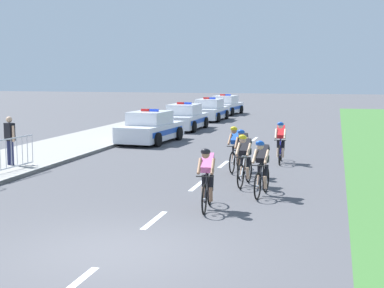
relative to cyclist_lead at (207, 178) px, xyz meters
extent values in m
plane|color=#4C4C51|center=(-0.92, -3.54, -0.79)|extent=(160.00, 160.00, 0.00)
cube|color=gray|center=(-8.48, 10.46, -0.73)|extent=(3.91, 60.00, 0.12)
cube|color=#9E9E99|center=(-6.60, 10.46, -0.72)|extent=(0.16, 60.00, 0.13)
cube|color=white|center=(-0.92, -5.24, -0.78)|extent=(0.14, 1.60, 0.01)
cube|color=white|center=(-0.92, -1.24, -0.78)|extent=(0.14, 1.60, 0.01)
cube|color=white|center=(-0.92, 2.76, -0.78)|extent=(0.14, 1.60, 0.01)
cube|color=white|center=(-0.92, 6.76, -0.78)|extent=(0.14, 1.60, 0.01)
cube|color=white|center=(-0.92, 10.76, -0.78)|extent=(0.14, 1.60, 0.01)
cube|color=white|center=(-0.92, 14.76, -0.78)|extent=(0.14, 1.60, 0.01)
torus|color=black|center=(0.04, -0.48, -0.42)|extent=(0.11, 0.73, 0.72)
cylinder|color=#99999E|center=(0.04, -0.48, -0.42)|extent=(0.07, 0.07, 0.06)
torus|color=black|center=(-0.05, 0.52, -0.42)|extent=(0.11, 0.73, 0.72)
cylinder|color=#99999E|center=(-0.05, 0.52, -0.42)|extent=(0.07, 0.07, 0.06)
cylinder|color=black|center=(0.00, -0.03, 0.11)|extent=(0.09, 0.55, 0.04)
cylinder|color=black|center=(0.02, -0.20, -0.21)|extent=(0.08, 0.48, 0.63)
cylinder|color=black|center=(-0.02, 0.17, -0.19)|extent=(0.04, 0.04, 0.65)
cylinder|color=black|center=(0.03, -0.38, 0.09)|extent=(0.42, 0.07, 0.03)
cube|color=black|center=(-0.02, 0.17, 0.15)|extent=(0.12, 0.23, 0.05)
cube|color=pink|center=(0.00, 0.05, 0.35)|extent=(0.33, 0.57, 0.44)
cube|color=black|center=(-0.01, 0.16, 0.19)|extent=(0.30, 0.22, 0.18)
cylinder|color=black|center=(0.08, 0.12, -0.15)|extent=(0.13, 0.23, 0.40)
cylinder|color=#9E7051|center=(0.09, 0.04, -0.41)|extent=(0.10, 0.16, 0.36)
cylinder|color=black|center=(-0.10, 0.10, -0.15)|extent=(0.12, 0.18, 0.40)
cylinder|color=#9E7051|center=(-0.09, 0.02, -0.41)|extent=(0.10, 0.13, 0.36)
cylinder|color=#9E7051|center=(0.17, -0.15, 0.30)|extent=(0.11, 0.41, 0.35)
cylinder|color=#9E7051|center=(-0.14, -0.18, 0.30)|extent=(0.11, 0.41, 0.35)
sphere|color=#9E7051|center=(0.02, -0.25, 0.59)|extent=(0.19, 0.19, 0.19)
ellipsoid|color=black|center=(0.02, -0.26, 0.66)|extent=(0.26, 0.33, 0.24)
torus|color=black|center=(1.03, 1.37, -0.42)|extent=(0.11, 0.72, 0.72)
cylinder|color=#99999E|center=(1.03, 1.37, -0.42)|extent=(0.07, 0.07, 0.06)
torus|color=black|center=(1.13, 2.37, -0.42)|extent=(0.11, 0.72, 0.72)
cylinder|color=#99999E|center=(1.13, 2.37, -0.42)|extent=(0.07, 0.07, 0.06)
cylinder|color=black|center=(1.08, 1.82, 0.11)|extent=(0.09, 0.55, 0.04)
cylinder|color=black|center=(1.06, 1.65, -0.21)|extent=(0.09, 0.48, 0.63)
cylinder|color=black|center=(1.10, 2.02, -0.19)|extent=(0.04, 0.04, 0.65)
cylinder|color=black|center=(1.04, 1.47, 0.09)|extent=(0.42, 0.07, 0.03)
cube|color=black|center=(1.10, 2.02, 0.15)|extent=(0.12, 0.23, 0.05)
cube|color=black|center=(1.08, 1.89, 0.35)|extent=(0.33, 0.57, 0.46)
cube|color=black|center=(1.09, 2.01, 0.19)|extent=(0.30, 0.23, 0.18)
cylinder|color=black|center=(1.18, 1.95, -0.15)|extent=(0.13, 0.23, 0.40)
cylinder|color=tan|center=(1.17, 1.87, -0.41)|extent=(0.10, 0.16, 0.36)
cylinder|color=black|center=(1.00, 1.97, -0.15)|extent=(0.13, 0.18, 0.40)
cylinder|color=tan|center=(0.99, 1.89, -0.41)|extent=(0.10, 0.13, 0.36)
cylinder|color=tan|center=(1.22, 1.66, 0.30)|extent=(0.11, 0.41, 0.35)
cylinder|color=tan|center=(0.90, 1.70, 0.30)|extent=(0.11, 0.41, 0.35)
sphere|color=tan|center=(1.05, 1.60, 0.59)|extent=(0.19, 0.19, 0.19)
ellipsoid|color=blue|center=(1.05, 1.59, 0.66)|extent=(0.26, 0.34, 0.24)
torus|color=black|center=(0.37, 2.66, -0.42)|extent=(0.10, 0.73, 0.72)
cylinder|color=#99999E|center=(0.37, 2.66, -0.42)|extent=(0.06, 0.06, 0.06)
torus|color=black|center=(0.46, 3.65, -0.42)|extent=(0.10, 0.73, 0.72)
cylinder|color=#99999E|center=(0.46, 3.65, -0.42)|extent=(0.06, 0.06, 0.06)
cylinder|color=white|center=(0.41, 3.11, 0.11)|extent=(0.08, 0.55, 0.04)
cylinder|color=white|center=(0.40, 2.93, -0.21)|extent=(0.08, 0.48, 0.63)
cylinder|color=white|center=(0.43, 3.30, -0.19)|extent=(0.04, 0.04, 0.65)
cylinder|color=black|center=(0.38, 2.76, 0.09)|extent=(0.42, 0.06, 0.03)
cube|color=black|center=(0.43, 3.30, 0.15)|extent=(0.12, 0.23, 0.05)
cube|color=black|center=(0.42, 3.18, 0.35)|extent=(0.32, 0.57, 0.46)
cube|color=black|center=(0.43, 3.29, 0.19)|extent=(0.30, 0.22, 0.18)
cylinder|color=black|center=(0.51, 3.24, -0.15)|extent=(0.13, 0.23, 0.40)
cylinder|color=tan|center=(0.51, 3.16, -0.41)|extent=(0.10, 0.16, 0.36)
cylinder|color=black|center=(0.33, 3.25, -0.15)|extent=(0.12, 0.18, 0.40)
cylinder|color=tan|center=(0.33, 3.17, -0.41)|extent=(0.10, 0.13, 0.36)
cylinder|color=tan|center=(0.56, 2.95, 0.30)|extent=(0.11, 0.41, 0.35)
cylinder|color=tan|center=(0.24, 2.98, 0.30)|extent=(0.11, 0.41, 0.35)
sphere|color=tan|center=(0.39, 2.88, 0.59)|extent=(0.19, 0.19, 0.19)
ellipsoid|color=yellow|center=(0.39, 2.87, 0.66)|extent=(0.26, 0.33, 0.24)
torus|color=black|center=(0.11, 4.09, -0.42)|extent=(0.05, 0.72, 0.72)
cylinder|color=#99999E|center=(0.11, 4.09, -0.42)|extent=(0.06, 0.06, 0.06)
torus|color=black|center=(0.11, 5.09, -0.42)|extent=(0.05, 0.72, 0.72)
cylinder|color=#99999E|center=(0.11, 5.09, -0.42)|extent=(0.06, 0.06, 0.06)
cylinder|color=black|center=(0.11, 4.54, 0.11)|extent=(0.04, 0.55, 0.04)
cylinder|color=black|center=(0.11, 4.36, -0.21)|extent=(0.04, 0.48, 0.63)
cylinder|color=black|center=(0.11, 4.74, -0.19)|extent=(0.04, 0.04, 0.65)
cylinder|color=black|center=(0.11, 4.19, 0.09)|extent=(0.42, 0.03, 0.03)
cube|color=black|center=(0.11, 4.74, 0.15)|extent=(0.10, 0.22, 0.05)
cube|color=black|center=(0.11, 4.61, 0.35)|extent=(0.28, 0.54, 0.47)
cube|color=black|center=(0.11, 4.73, 0.19)|extent=(0.28, 0.20, 0.18)
cylinder|color=black|center=(0.20, 4.68, -0.15)|extent=(0.11, 0.22, 0.40)
cylinder|color=#9E7051|center=(0.20, 4.60, -0.41)|extent=(0.09, 0.15, 0.36)
cylinder|color=black|center=(0.02, 4.68, -0.15)|extent=(0.11, 0.17, 0.40)
cylinder|color=#9E7051|center=(0.02, 4.60, -0.41)|extent=(0.09, 0.12, 0.36)
cylinder|color=#9E7051|center=(0.27, 4.40, 0.30)|extent=(0.08, 0.40, 0.35)
cylinder|color=#9E7051|center=(-0.05, 4.40, 0.30)|extent=(0.08, 0.40, 0.35)
sphere|color=#9E7051|center=(0.11, 4.31, 0.59)|extent=(0.19, 0.19, 0.19)
ellipsoid|color=blue|center=(0.11, 4.30, 0.66)|extent=(0.23, 0.32, 0.24)
torus|color=black|center=(-0.29, 5.01, -0.42)|extent=(0.09, 0.73, 0.72)
cylinder|color=#99999E|center=(-0.29, 5.01, -0.42)|extent=(0.06, 0.06, 0.06)
torus|color=black|center=(-0.23, 6.01, -0.42)|extent=(0.09, 0.73, 0.72)
cylinder|color=#99999E|center=(-0.23, 6.01, -0.42)|extent=(0.06, 0.06, 0.06)
cylinder|color=silver|center=(-0.27, 5.46, 0.11)|extent=(0.07, 0.55, 0.04)
cylinder|color=silver|center=(-0.28, 5.28, -0.21)|extent=(0.07, 0.48, 0.63)
cylinder|color=silver|center=(-0.25, 5.66, -0.19)|extent=(0.04, 0.04, 0.65)
cylinder|color=black|center=(-0.29, 5.11, 0.09)|extent=(0.42, 0.05, 0.03)
cube|color=black|center=(-0.25, 5.66, 0.15)|extent=(0.11, 0.23, 0.05)
cube|color=blue|center=(-0.26, 5.53, 0.35)|extent=(0.31, 0.57, 0.44)
cube|color=black|center=(-0.25, 5.65, 0.19)|extent=(0.29, 0.22, 0.18)
cylinder|color=black|center=(-0.17, 5.59, -0.15)|extent=(0.12, 0.23, 0.40)
cylinder|color=#9E7051|center=(-0.17, 5.51, -0.41)|extent=(0.10, 0.16, 0.36)
cylinder|color=black|center=(-0.35, 5.60, -0.15)|extent=(0.12, 0.18, 0.40)
cylinder|color=#9E7051|center=(-0.35, 5.52, -0.41)|extent=(0.10, 0.13, 0.36)
cylinder|color=#9E7051|center=(-0.11, 5.31, 0.30)|extent=(0.10, 0.41, 0.35)
cylinder|color=#9E7051|center=(-0.43, 5.33, 0.30)|extent=(0.10, 0.41, 0.35)
sphere|color=#9E7051|center=(-0.28, 5.23, 0.59)|extent=(0.19, 0.19, 0.19)
ellipsoid|color=yellow|center=(-0.28, 5.22, 0.66)|extent=(0.25, 0.33, 0.24)
torus|color=black|center=(1.04, 7.10, -0.42)|extent=(0.07, 0.73, 0.72)
cylinder|color=#99999E|center=(1.04, 7.10, -0.42)|extent=(0.06, 0.06, 0.06)
torus|color=black|center=(1.01, 8.10, -0.42)|extent=(0.07, 0.73, 0.72)
cylinder|color=#99999E|center=(1.01, 8.10, -0.42)|extent=(0.06, 0.06, 0.06)
cylinder|color=#1E1E99|center=(1.03, 7.55, 0.11)|extent=(0.06, 0.55, 0.04)
cylinder|color=#1E1E99|center=(1.03, 7.38, -0.21)|extent=(0.06, 0.48, 0.63)
cylinder|color=#1E1E99|center=(1.02, 7.75, -0.19)|extent=(0.04, 0.04, 0.65)
cylinder|color=black|center=(1.04, 7.20, 0.09)|extent=(0.42, 0.04, 0.03)
cube|color=black|center=(1.02, 7.75, 0.15)|extent=(0.11, 0.22, 0.05)
cube|color=red|center=(1.02, 7.63, 0.35)|extent=(0.30, 0.55, 0.47)
cube|color=black|center=(1.02, 7.74, 0.19)|extent=(0.29, 0.21, 0.18)
cylinder|color=black|center=(1.11, 7.70, -0.15)|extent=(0.12, 0.23, 0.40)
cylinder|color=beige|center=(1.11, 7.62, -0.41)|extent=(0.10, 0.16, 0.36)
cylinder|color=black|center=(0.93, 7.69, -0.15)|extent=(0.12, 0.17, 0.40)
cylinder|color=beige|center=(0.93, 7.61, -0.41)|extent=(0.09, 0.13, 0.36)
cylinder|color=beige|center=(1.19, 7.42, 0.30)|extent=(0.09, 0.40, 0.35)
cylinder|color=beige|center=(0.87, 7.41, 0.30)|extent=(0.09, 0.40, 0.35)
sphere|color=beige|center=(1.04, 7.33, 0.59)|extent=(0.19, 0.19, 0.19)
ellipsoid|color=blue|center=(1.04, 7.32, 0.66)|extent=(0.24, 0.32, 0.24)
cube|color=silver|center=(-5.47, 12.19, -0.27)|extent=(2.12, 4.53, 0.72)
cube|color=silver|center=(-5.48, 12.09, 0.39)|extent=(1.73, 2.22, 0.60)
cube|color=#283342|center=(-5.40, 13.09, 0.37)|extent=(1.44, 0.20, 0.51)
cube|color=#1947B2|center=(-6.36, 12.26, -0.25)|extent=(0.33, 3.73, 0.24)
cube|color=#1947B2|center=(-4.59, 12.11, -0.25)|extent=(0.33, 3.73, 0.24)
cube|color=red|center=(-5.70, 12.11, 0.75)|extent=(0.41, 0.21, 0.11)
cube|color=blue|center=(-5.26, 12.07, 0.75)|extent=(0.41, 0.21, 0.11)
cylinder|color=black|center=(-6.26, 13.62, -0.47)|extent=(0.25, 0.65, 0.64)
cylinder|color=black|center=(-4.46, 13.47, -0.47)|extent=(0.25, 0.65, 0.64)
cylinder|color=black|center=(-6.49, 10.90, -0.47)|extent=(0.25, 0.65, 0.64)
cylinder|color=black|center=(-4.69, 10.75, -0.47)|extent=(0.25, 0.65, 0.64)
cube|color=silver|center=(-5.47, 18.35, -0.27)|extent=(1.83, 4.43, 0.72)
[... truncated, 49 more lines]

